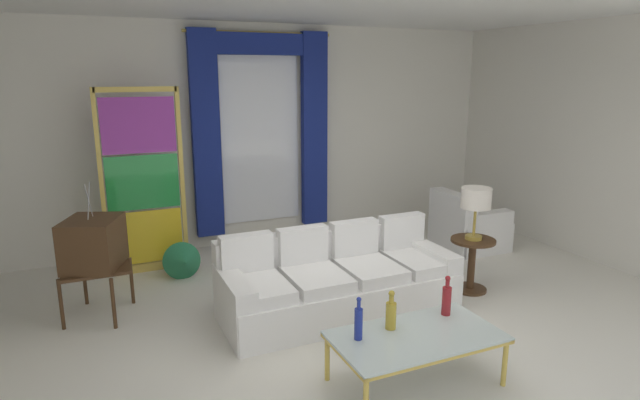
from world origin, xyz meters
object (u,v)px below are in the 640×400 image
at_px(bottle_amber_squat, 391,314).
at_px(round_side_table, 472,260).
at_px(coffee_table, 416,338).
at_px(table_lamp_brass, 476,200).
at_px(stained_glass_divider, 143,186).
at_px(couch_white_long, 336,281).
at_px(vintage_tv, 93,246).
at_px(peacock_figurine, 183,262).
at_px(bottle_crystal_tall, 447,299).
at_px(armchair_white, 466,228).
at_px(bottle_blue_decanter, 358,322).

distance_m(bottle_amber_squat, round_side_table, 2.04).
relative_size(coffee_table, table_lamp_brass, 2.26).
xyz_separation_m(stained_glass_divider, round_side_table, (3.18, -2.07, -0.70)).
xyz_separation_m(couch_white_long, vintage_tv, (-2.20, 0.83, 0.42)).
distance_m(bottle_amber_squat, table_lamp_brass, 2.09).
bearing_deg(coffee_table, vintage_tv, 134.19).
distance_m(coffee_table, vintage_tv, 3.17).
bearing_deg(table_lamp_brass, peacock_figurine, 150.86).
xyz_separation_m(coffee_table, stained_glass_divider, (-1.60, 3.33, 0.68)).
bearing_deg(stained_glass_divider, bottle_crystal_tall, -57.33).
relative_size(vintage_tv, stained_glass_divider, 0.61).
distance_m(bottle_amber_squat, vintage_tv, 2.95).
distance_m(peacock_figurine, round_side_table, 3.26).
relative_size(armchair_white, peacock_figurine, 1.40).
height_order(peacock_figurine, round_side_table, round_side_table).
height_order(bottle_blue_decanter, armchair_white, armchair_white).
bearing_deg(bottle_blue_decanter, bottle_crystal_tall, 4.87).
xyz_separation_m(bottle_crystal_tall, round_side_table, (1.16, 1.07, -0.19)).
distance_m(vintage_tv, peacock_figurine, 1.21).
relative_size(vintage_tv, armchair_white, 1.61).
bearing_deg(bottle_amber_squat, vintage_tv, 134.60).
relative_size(couch_white_long, peacock_figurine, 3.90).
xyz_separation_m(vintage_tv, table_lamp_brass, (3.77, -1.00, 0.30)).
xyz_separation_m(bottle_blue_decanter, vintage_tv, (-1.76, 2.14, 0.18)).
relative_size(stained_glass_divider, table_lamp_brass, 3.86).
relative_size(coffee_table, vintage_tv, 0.96).
xyz_separation_m(bottle_blue_decanter, bottle_amber_squat, (0.31, 0.05, -0.01)).
height_order(bottle_blue_decanter, bottle_crystal_tall, same).
xyz_separation_m(armchair_white, table_lamp_brass, (-0.90, -1.20, 0.74)).
bearing_deg(bottle_amber_squat, peacock_figurine, 112.98).
height_order(bottle_crystal_tall, vintage_tv, vintage_tv).
bearing_deg(coffee_table, bottle_crystal_tall, 24.58).
bearing_deg(peacock_figurine, round_side_table, -29.14).
xyz_separation_m(couch_white_long, round_side_table, (1.57, -0.17, 0.05)).
bearing_deg(round_side_table, armchair_white, 52.89).
height_order(bottle_crystal_tall, peacock_figurine, bottle_crystal_tall).
xyz_separation_m(bottle_blue_decanter, bottle_crystal_tall, (0.85, 0.07, -0.00)).
bearing_deg(round_side_table, peacock_figurine, 150.86).
distance_m(bottle_blue_decanter, armchair_white, 3.75).
xyz_separation_m(coffee_table, armchair_white, (2.48, 2.46, -0.09)).
relative_size(vintage_tv, peacock_figurine, 2.24).
bearing_deg(coffee_table, bottle_blue_decanter, 165.03).
distance_m(bottle_blue_decanter, peacock_figurine, 2.87).
bearing_deg(bottle_crystal_tall, bottle_amber_squat, -177.27).
relative_size(couch_white_long, stained_glass_divider, 1.06).
height_order(bottle_amber_squat, armchair_white, armchair_white).
bearing_deg(couch_white_long, bottle_crystal_tall, -71.72).
xyz_separation_m(coffee_table, round_side_table, (1.58, 1.26, -0.02)).
distance_m(armchair_white, stained_glass_divider, 4.24).
relative_size(bottle_blue_decanter, table_lamp_brass, 0.59).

